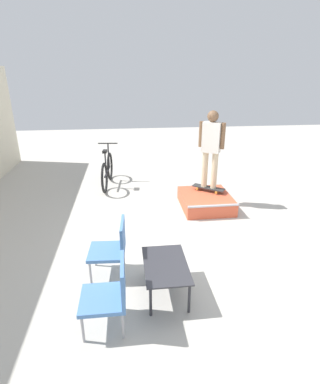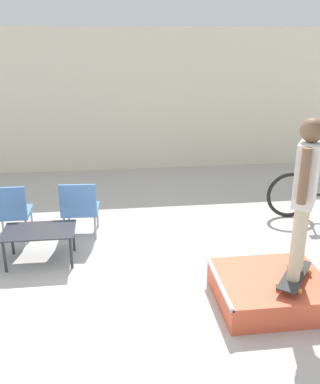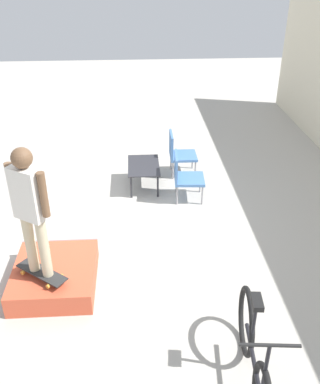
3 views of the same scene
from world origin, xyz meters
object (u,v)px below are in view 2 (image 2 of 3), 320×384
person_skater (305,187)px  patio_chair_right (80,207)px  skateboard_on_ramp (295,275)px  coffee_table (39,234)px  skate_ramp_box (270,290)px  patio_chair_left (10,210)px

person_skater → patio_chair_right: (-2.39, 2.08, -0.92)m
skateboard_on_ramp → person_skater: size_ratio=0.42×
person_skater → coffee_table: size_ratio=1.84×
skate_ramp_box → skateboard_on_ramp: bearing=-27.0°
skateboard_on_ramp → patio_chair_left: (-3.37, 2.08, 0.09)m
skate_ramp_box → person_skater: person_skater is taller
person_skater → patio_chair_right: 3.29m
skate_ramp_box → coffee_table: bearing=154.6°
skate_ramp_box → patio_chair_right: 2.95m
coffee_table → patio_chair_right: bearing=55.3°
skateboard_on_ramp → patio_chair_left: 3.96m
patio_chair_left → patio_chair_right: same height
skateboard_on_ramp → patio_chair_right: patio_chair_right is taller
skate_ramp_box → coffee_table: size_ratio=1.33×
skate_ramp_box → patio_chair_right: patio_chair_right is taller
coffee_table → skateboard_on_ramp: bearing=-25.5°
patio_chair_right → patio_chair_left: bearing=3.5°
skate_ramp_box → skateboard_on_ramp: size_ratio=1.73×
coffee_table → patio_chair_right: size_ratio=1.07×
skate_ramp_box → person_skater: bearing=-27.0°
person_skater → coffee_table: (-2.88, 1.37, -0.99)m
patio_chair_right → coffee_table: bearing=58.8°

